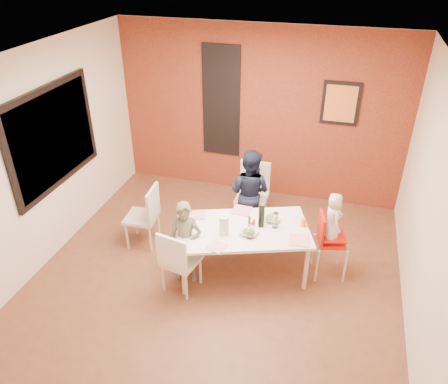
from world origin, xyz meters
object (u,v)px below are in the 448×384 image
(dining_table, at_px, (243,232))
(chair_far, at_px, (253,190))
(wine_bottle, at_px, (261,217))
(chair_left, at_px, (147,213))
(high_chair, at_px, (328,239))
(paper_towel_roll, at_px, (224,225))
(toddler, at_px, (333,218))
(chair_near, at_px, (177,259))
(child_near, at_px, (185,243))
(child_far, at_px, (249,192))

(dining_table, bearing_deg, chair_far, 96.49)
(wine_bottle, bearing_deg, chair_left, 176.28)
(dining_table, relative_size, high_chair, 2.05)
(paper_towel_roll, bearing_deg, wine_bottle, 35.36)
(chair_far, bearing_deg, toddler, -37.18)
(chair_near, distance_m, high_chair, 1.85)
(high_chair, bearing_deg, dining_table, 89.76)
(chair_near, distance_m, chair_far, 1.79)
(high_chair, bearing_deg, toddler, -77.07)
(dining_table, xyz_separation_m, high_chair, (1.02, 0.26, -0.08))
(dining_table, bearing_deg, chair_left, 171.49)
(chair_near, relative_size, chair_left, 0.96)
(high_chair, distance_m, wine_bottle, 0.87)
(chair_far, bearing_deg, chair_near, -106.62)
(chair_far, xyz_separation_m, child_near, (-0.50, -1.48, 0.02))
(wine_bottle, height_order, paper_towel_roll, wine_bottle)
(dining_table, distance_m, chair_near, 0.86)
(chair_near, xyz_separation_m, paper_towel_roll, (0.46, 0.39, 0.31))
(chair_left, distance_m, child_near, 0.94)
(child_near, height_order, wine_bottle, child_near)
(toddler, bearing_deg, paper_towel_roll, 88.09)
(dining_table, xyz_separation_m, chair_left, (-1.39, 0.21, -0.11))
(chair_near, xyz_separation_m, toddler, (1.68, 0.83, 0.37))
(chair_near, xyz_separation_m, chair_left, (-0.75, 0.77, 0.02))
(wine_bottle, xyz_separation_m, paper_towel_roll, (-0.39, -0.28, -0.02))
(chair_near, relative_size, toddler, 1.33)
(paper_towel_roll, bearing_deg, dining_table, 42.57)
(toddler, relative_size, wine_bottle, 2.32)
(toddler, bearing_deg, chair_near, 94.56)
(dining_table, height_order, chair_far, chair_far)
(chair_near, xyz_separation_m, wine_bottle, (0.85, 0.67, 0.33))
(high_chair, xyz_separation_m, paper_towel_roll, (-1.21, -0.43, 0.26))
(chair_near, relative_size, paper_towel_roll, 3.48)
(chair_far, bearing_deg, child_near, -108.52)
(child_near, relative_size, paper_towel_roll, 4.50)
(chair_near, xyz_separation_m, chair_far, (0.51, 1.72, 0.05))
(chair_far, xyz_separation_m, paper_towel_roll, (-0.06, -1.33, 0.26))
(chair_far, height_order, wine_bottle, chair_far)
(high_chair, bearing_deg, chair_left, 76.63)
(child_far, bearing_deg, paper_towel_roll, 99.51)
(toddler, bearing_deg, chair_far, 31.04)
(child_far, height_order, paper_towel_roll, child_far)
(high_chair, xyz_separation_m, toddler, (0.02, 0.01, 0.31))
(child_far, bearing_deg, toddler, 163.75)
(chair_far, distance_m, wine_bottle, 1.14)
(dining_table, xyz_separation_m, toddler, (1.04, 0.27, 0.23))
(chair_left, distance_m, child_far, 1.45)
(child_near, bearing_deg, toddler, 11.74)
(dining_table, bearing_deg, child_near, -152.47)
(chair_near, distance_m, chair_left, 1.08)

